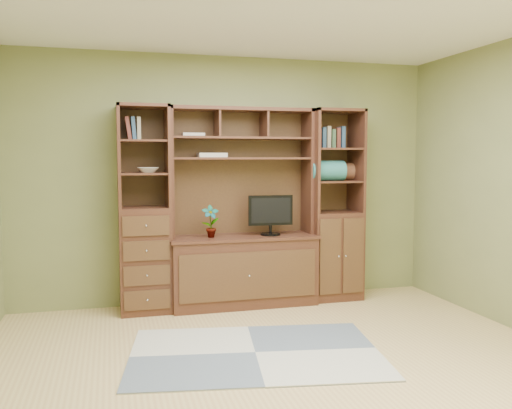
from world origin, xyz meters
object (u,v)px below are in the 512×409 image
object	(u,v)px
center_hutch	(243,207)
left_tower	(144,209)
right_tower	(334,205)
monitor	(271,208)

from	to	relation	value
center_hutch	left_tower	size ratio (longest dim) A/B	1.00
right_tower	monitor	bearing A→B (deg)	-174.21
left_tower	monitor	distance (m)	1.29
left_tower	right_tower	xyz separation A→B (m)	(2.02, 0.00, 0.00)
center_hutch	right_tower	world-z (taller)	same
right_tower	left_tower	bearing A→B (deg)	180.00
center_hutch	left_tower	world-z (taller)	same
left_tower	monitor	bearing A→B (deg)	-3.34
center_hutch	left_tower	distance (m)	1.00
right_tower	monitor	distance (m)	0.74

